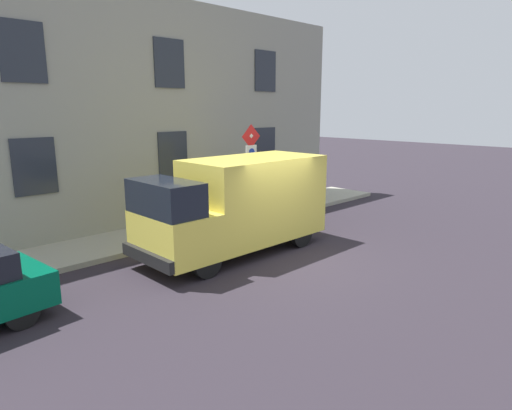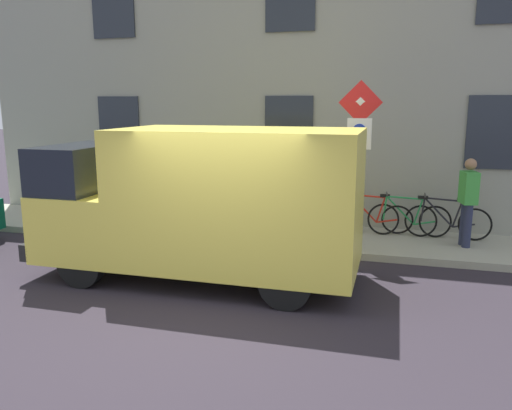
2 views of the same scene
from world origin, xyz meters
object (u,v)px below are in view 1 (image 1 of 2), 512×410
object	(u,v)px
sign_post_stacked	(251,159)
bicycle_red	(229,202)
litter_bin	(192,217)
bicycle_black	(259,196)
delivery_van	(238,203)
pedestrian	(275,182)
bicycle_green	(245,199)

from	to	relation	value
sign_post_stacked	bicycle_red	size ratio (longest dim) A/B	1.77
sign_post_stacked	litter_bin	world-z (taller)	sign_post_stacked
bicycle_black	bicycle_red	xyz separation A→B (m)	(-0.00, 1.52, 0.00)
delivery_van	sign_post_stacked	bearing A→B (deg)	-140.48
sign_post_stacked	pedestrian	world-z (taller)	sign_post_stacked
sign_post_stacked	delivery_van	size ratio (longest dim) A/B	0.57
sign_post_stacked	bicycle_green	distance (m)	2.38
bicycle_black	bicycle_green	xyz separation A→B (m)	(-0.00, 0.76, 0.00)
sign_post_stacked	bicycle_green	size ratio (longest dim) A/B	1.77
bicycle_green	litter_bin	distance (m)	3.52
sign_post_stacked	pedestrian	distance (m)	2.48
delivery_van	bicycle_green	xyz separation A→B (m)	(3.28, -3.30, -0.82)
bicycle_black	litter_bin	xyz separation A→B (m)	(-1.23, 4.05, 0.08)
bicycle_green	pedestrian	world-z (taller)	pedestrian
bicycle_green	bicycle_red	distance (m)	0.76
bicycle_black	sign_post_stacked	bearing A→B (deg)	39.47
bicycle_black	pedestrian	world-z (taller)	pedestrian
bicycle_black	pedestrian	bearing A→B (deg)	120.43
pedestrian	litter_bin	world-z (taller)	pedestrian
bicycle_red	pedestrian	distance (m)	1.97
bicycle_green	pedestrian	size ratio (longest dim) A/B	1.00
delivery_van	pedestrian	size ratio (longest dim) A/B	3.10
sign_post_stacked	litter_bin	distance (m)	2.80
delivery_van	bicycle_red	size ratio (longest dim) A/B	3.12
bicycle_red	litter_bin	size ratio (longest dim) A/B	1.90
delivery_van	bicycle_black	distance (m)	5.29
bicycle_black	litter_bin	bearing A→B (deg)	18.37
bicycle_black	bicycle_red	distance (m)	1.52
sign_post_stacked	bicycle_red	world-z (taller)	sign_post_stacked
delivery_van	bicycle_green	world-z (taller)	delivery_van
pedestrian	bicycle_red	bearing A→B (deg)	151.24
bicycle_black	bicycle_red	world-z (taller)	same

